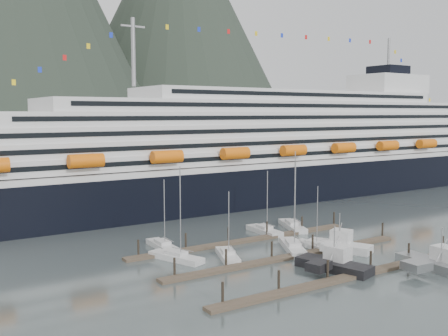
{
  "coord_description": "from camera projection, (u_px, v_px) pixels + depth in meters",
  "views": [
    {
      "loc": [
        -60.38,
        -62.34,
        24.07
      ],
      "look_at": [
        -5.79,
        22.0,
        13.43
      ],
      "focal_mm": 42.0,
      "sensor_mm": 36.0,
      "label": 1
    }
  ],
  "objects": [
    {
      "name": "cruise_ship",
      "position": [
        267.0,
        155.0,
        148.03
      ],
      "size": [
        210.0,
        30.4,
        50.3
      ],
      "color": "black",
      "rests_on": "ground"
    },
    {
      "name": "dock_far",
      "position": [
        245.0,
        240.0,
        97.92
      ],
      "size": [
        48.18,
        2.28,
        3.2
      ],
      "color": "#453A2C",
      "rests_on": "ground"
    },
    {
      "name": "dock_near",
      "position": [
        348.0,
        277.0,
        76.21
      ],
      "size": [
        48.18,
        2.28,
        3.2
      ],
      "color": "#453A2C",
      "rests_on": "ground"
    },
    {
      "name": "sailboat_c",
      "position": [
        313.0,
        246.0,
        93.4
      ],
      "size": [
        2.49,
        8.16,
        11.61
      ],
      "rotation": [
        0.0,
        0.0,
        1.61
      ],
      "color": "#B1B1B1",
      "rests_on": "ground"
    },
    {
      "name": "trawler_e",
      "position": [
        339.0,
        245.0,
        91.73
      ],
      "size": [
        9.94,
        11.67,
        7.27
      ],
      "rotation": [
        0.0,
        0.0,
        2.0
      ],
      "color": "#B1B1B1",
      "rests_on": "ground"
    },
    {
      "name": "ground",
      "position": [
        325.0,
        258.0,
        87.21
      ],
      "size": [
        1600.0,
        1600.0,
        0.0
      ],
      "primitive_type": "plane",
      "color": "#465353",
      "rests_on": "ground"
    },
    {
      "name": "sailboat_a",
      "position": [
        228.0,
        256.0,
        86.72
      ],
      "size": [
        5.75,
        9.29,
        11.81
      ],
      "rotation": [
        0.0,
        0.0,
        1.19
      ],
      "color": "#B1B1B1",
      "rests_on": "ground"
    },
    {
      "name": "sailboat_g",
      "position": [
        293.0,
        226.0,
        109.23
      ],
      "size": [
        6.8,
        11.46,
        16.73
      ],
      "rotation": [
        0.0,
        0.0,
        1.19
      ],
      "color": "#B1B1B1",
      "rests_on": "ground"
    },
    {
      "name": "sailboat_d",
      "position": [
        293.0,
        248.0,
        92.01
      ],
      "size": [
        7.91,
        11.64,
        16.34
      ],
      "rotation": [
        0.0,
        0.0,
        1.08
      ],
      "color": "#B1B1B1",
      "rests_on": "ground"
    },
    {
      "name": "sailboat_f",
      "position": [
        264.0,
        231.0,
        104.92
      ],
      "size": [
        3.2,
        9.61,
        13.12
      ],
      "rotation": [
        0.0,
        0.0,
        1.52
      ],
      "color": "#B1B1B1",
      "rests_on": "ground"
    },
    {
      "name": "trawler_b",
      "position": [
        333.0,
        264.0,
        80.02
      ],
      "size": [
        9.87,
        12.34,
        7.65
      ],
      "rotation": [
        0.0,
        0.0,
        1.85
      ],
      "color": "black",
      "rests_on": "ground"
    },
    {
      "name": "trawler_c",
      "position": [
        440.0,
        265.0,
        79.75
      ],
      "size": [
        10.36,
        14.7,
        7.44
      ],
      "rotation": [
        0.0,
        0.0,
        1.52
      ],
      "color": "#96999C",
      "rests_on": "ground"
    },
    {
      "name": "dock_mid",
      "position": [
        290.0,
        256.0,
        87.06
      ],
      "size": [
        48.18,
        2.28,
        3.2
      ],
      "color": "#453A2C",
      "rests_on": "ground"
    },
    {
      "name": "sailboat_e",
      "position": [
        163.0,
        246.0,
        93.0
      ],
      "size": [
        3.05,
        9.88,
        12.94
      ],
      "rotation": [
        0.0,
        0.0,
        1.52
      ],
      "color": "#B1B1B1",
      "rests_on": "ground"
    },
    {
      "name": "sailboat_b",
      "position": [
        176.0,
        258.0,
        85.67
      ],
      "size": [
        6.04,
        10.45,
        16.0
      ],
      "rotation": [
        0.0,
        0.0,
        1.93
      ],
      "color": "#B1B1B1",
      "rests_on": "ground"
    }
  ]
}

